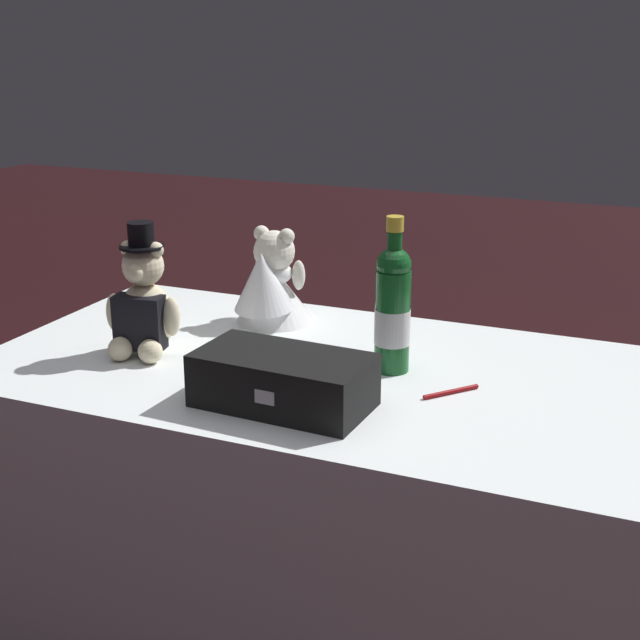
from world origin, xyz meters
TOP-DOWN VIEW (x-y plane):
  - reception_table at (0.00, 0.00)m, footprint 1.40×0.78m
  - teddy_bear_groom at (-0.38, -0.08)m, footprint 0.16×0.15m
  - teddy_bear_bride at (-0.22, 0.22)m, footprint 0.19×0.23m
  - champagne_bottle at (0.14, 0.03)m, footprint 0.07×0.07m
  - signing_pen at (0.29, -0.04)m, footprint 0.09×0.11m
  - gift_case_black at (0.02, -0.21)m, footprint 0.33×0.19m

SIDE VIEW (x-z plane):
  - reception_table at x=0.00m, z-range 0.00..0.71m
  - signing_pen at x=0.29m, z-range 0.71..0.72m
  - gift_case_black at x=0.02m, z-range 0.71..0.82m
  - teddy_bear_bride at x=-0.22m, z-range 0.70..0.92m
  - teddy_bear_groom at x=-0.38m, z-range 0.68..0.96m
  - champagne_bottle at x=0.14m, z-range 0.69..1.01m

